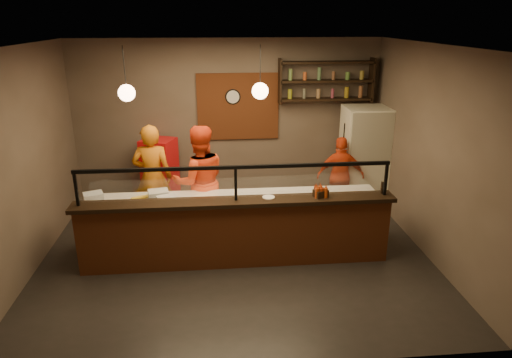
{
  "coord_description": "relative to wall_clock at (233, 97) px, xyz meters",
  "views": [
    {
      "loc": [
        -0.29,
        -6.42,
        3.57
      ],
      "look_at": [
        0.35,
        0.3,
        1.16
      ],
      "focal_mm": 32.0,
      "sensor_mm": 36.0,
      "label": 1
    }
  ],
  "objects": [
    {
      "name": "pendant_right",
      "position": [
        0.3,
        -2.26,
        0.45
      ],
      "size": [
        0.24,
        0.24,
        0.77
      ],
      "color": "black",
      "rests_on": "ceiling"
    },
    {
      "name": "sneeze_guard",
      "position": [
        -0.1,
        -2.76,
        -0.73
      ],
      "size": [
        4.5,
        0.05,
        0.52
      ],
      "color": "white",
      "rests_on": "counter_ledge"
    },
    {
      "name": "pendant_left",
      "position": [
        -1.6,
        -2.26,
        0.45
      ],
      "size": [
        0.24,
        0.24,
        0.77
      ],
      "color": "black",
      "rests_on": "ceiling"
    },
    {
      "name": "worktop_cabinet",
      "position": [
        -0.1,
        -2.26,
        -1.68
      ],
      "size": [
        4.6,
        0.75,
        0.85
      ],
      "primitive_type": "cube",
      "color": "gray",
      "rests_on": "floor"
    },
    {
      "name": "fridge",
      "position": [
        2.5,
        -0.61,
        -1.12
      ],
      "size": [
        0.84,
        0.78,
        1.97
      ],
      "primitive_type": "cube",
      "rotation": [
        0.0,
        0.0,
        -0.02
      ],
      "color": "beige",
      "rests_on": "floor"
    },
    {
      "name": "wall_front",
      "position": [
        -0.1,
        -4.96,
        -0.5
      ],
      "size": [
        6.0,
        0.0,
        6.0
      ],
      "primitive_type": "plane",
      "rotation": [
        -1.57,
        0.0,
        0.0
      ],
      "color": "brown",
      "rests_on": "floor"
    },
    {
      "name": "pizza_dough",
      "position": [
        -0.54,
        -2.3,
        -1.19
      ],
      "size": [
        0.49,
        0.49,
        0.01
      ],
      "primitive_type": "cylinder",
      "rotation": [
        0.0,
        0.0,
        -0.07
      ],
      "color": "#ECE2C8",
      "rests_on": "worktop"
    },
    {
      "name": "cook_left",
      "position": [
        -1.48,
        -1.26,
        -1.17
      ],
      "size": [
        0.7,
        0.48,
        1.87
      ],
      "primitive_type": "imported",
      "rotation": [
        0.0,
        0.0,
        3.09
      ],
      "color": "orange",
      "rests_on": "floor"
    },
    {
      "name": "ceiling",
      "position": [
        -0.1,
        -2.46,
        1.1
      ],
      "size": [
        6.0,
        6.0,
        0.0
      ],
      "primitive_type": "plane",
      "rotation": [
        3.14,
        0.0,
        0.0
      ],
      "color": "#36312A",
      "rests_on": "wall_back"
    },
    {
      "name": "wall_clock",
      "position": [
        0.0,
        0.0,
        0.0
      ],
      "size": [
        0.3,
        0.04,
        0.3
      ],
      "primitive_type": "cylinder",
      "rotation": [
        1.57,
        0.0,
        0.0
      ],
      "color": "black",
      "rests_on": "wall_back"
    },
    {
      "name": "service_counter",
      "position": [
        -0.1,
        -2.76,
        -1.6
      ],
      "size": [
        4.6,
        0.25,
        1.0
      ],
      "primitive_type": "cube",
      "color": "brown",
      "rests_on": "floor"
    },
    {
      "name": "prep_tub_c",
      "position": [
        -1.11,
        -2.5,
        -1.13
      ],
      "size": [
        0.36,
        0.33,
        0.14
      ],
      "primitive_type": "cube",
      "rotation": [
        0.0,
        0.0,
        0.42
      ],
      "color": "silver",
      "rests_on": "worktop"
    },
    {
      "name": "cook_mid",
      "position": [
        -0.65,
        -1.64,
        -1.14
      ],
      "size": [
        1.06,
        0.9,
        1.92
      ],
      "primitive_type": "imported",
      "rotation": [
        0.0,
        0.0,
        3.34
      ],
      "color": "#ED3F16",
      "rests_on": "floor"
    },
    {
      "name": "wall_back",
      "position": [
        -0.1,
        0.04,
        -0.5
      ],
      "size": [
        6.0,
        0.0,
        6.0
      ],
      "primitive_type": "plane",
      "rotation": [
        1.57,
        0.0,
        0.0
      ],
      "color": "brown",
      "rests_on": "floor"
    },
    {
      "name": "cook_right",
      "position": [
        1.95,
        -1.01,
        -1.35
      ],
      "size": [
        0.92,
        0.48,
        1.5
      ],
      "primitive_type": "imported",
      "rotation": [
        0.0,
        0.0,
        3.01
      ],
      "color": "red",
      "rests_on": "floor"
    },
    {
      "name": "prep_tub_a",
      "position": [
        -2.25,
        -2.23,
        -1.13
      ],
      "size": [
        0.34,
        0.31,
        0.14
      ],
      "primitive_type": "cube",
      "rotation": [
        0.0,
        0.0,
        0.36
      ],
      "color": "silver",
      "rests_on": "worktop"
    },
    {
      "name": "wall_right",
      "position": [
        2.9,
        -2.46,
        -0.5
      ],
      "size": [
        0.0,
        5.0,
        5.0
      ],
      "primitive_type": "plane",
      "rotation": [
        1.57,
        0.0,
        -1.57
      ],
      "color": "brown",
      "rests_on": "floor"
    },
    {
      "name": "small_plate",
      "position": [
        0.38,
        -2.71,
        -1.03
      ],
      "size": [
        0.21,
        0.21,
        0.01
      ],
      "primitive_type": "cylinder",
      "rotation": [
        0.0,
        0.0,
        -0.17
      ],
      "color": "silver",
      "rests_on": "counter_ledge"
    },
    {
      "name": "wall_left",
      "position": [
        -3.1,
        -2.46,
        -0.5
      ],
      "size": [
        0.0,
        5.0,
        5.0
      ],
      "primitive_type": "plane",
      "rotation": [
        1.57,
        0.0,
        1.57
      ],
      "color": "brown",
      "rests_on": "floor"
    },
    {
      "name": "floor",
      "position": [
        -0.1,
        -2.46,
        -2.1
      ],
      "size": [
        6.0,
        6.0,
        0.0
      ],
      "primitive_type": "plane",
      "color": "black",
      "rests_on": "ground"
    },
    {
      "name": "red_cooler",
      "position": [
        -1.46,
        -0.31,
        -1.42
      ],
      "size": [
        0.74,
        0.71,
        1.36
      ],
      "primitive_type": "cube",
      "rotation": [
        0.0,
        0.0,
        -0.37
      ],
      "color": "red",
      "rests_on": "floor"
    },
    {
      "name": "brick_patch",
      "position": [
        0.1,
        0.01,
        -0.2
      ],
      "size": [
        1.6,
        0.04,
        1.3
      ],
      "primitive_type": "cube",
      "color": "brown",
      "rests_on": "wall_back"
    },
    {
      "name": "pepper_mill",
      "position": [
        2.1,
        -2.69,
        -0.95
      ],
      "size": [
        0.05,
        0.05,
        0.18
      ],
      "primitive_type": "cylinder",
      "rotation": [
        0.0,
        0.0,
        -0.21
      ],
      "color": "black",
      "rests_on": "counter_ledge"
    },
    {
      "name": "condiment_caddy",
      "position": [
        1.15,
        -2.75,
        -0.99
      ],
      "size": [
        0.24,
        0.21,
        0.11
      ],
      "primitive_type": "cube",
      "rotation": [
        0.0,
        0.0,
        0.39
      ],
      "color": "black",
      "rests_on": "counter_ledge"
    },
    {
      "name": "rolling_pin",
      "position": [
        -1.54,
        -2.18,
        -1.17
      ],
      "size": [
        0.31,
        0.19,
        0.06
      ],
      "primitive_type": "cylinder",
      "rotation": [
        0.0,
        1.57,
        0.46
      ],
      "color": "gold",
      "rests_on": "worktop"
    },
    {
      "name": "prep_tub_b",
      "position": [
        -1.27,
        -2.25,
        -1.12
      ],
      "size": [
        0.34,
        0.3,
        0.15
      ],
      "primitive_type": "cube",
      "rotation": [
        0.0,
        0.0,
        0.2
      ],
      "color": "silver",
      "rests_on": "worktop"
    },
    {
      "name": "worktop",
      "position": [
        -0.1,
        -2.26,
        -1.23
      ],
      "size": [
        4.6,
        0.75,
        0.05
      ],
      "primitive_type": "cube",
      "color": "white",
      "rests_on": "worktop_cabinet"
    },
    {
      "name": "counter_ledge",
      "position": [
        -0.1,
        -2.76,
        -1.07
      ],
      "size": [
        4.7,
        0.37,
        0.06
      ],
      "primitive_type": "cube",
      "color": "black",
      "rests_on": "service_counter"
    },
    {
      "name": "wall_shelving",
      "position": [
        1.8,
        -0.14,
        0.3
      ],
      "size": [
        1.84,
        0.28,
        0.85
      ],
      "color": "black",
      "rests_on": "wall_back"
    }
  ]
}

